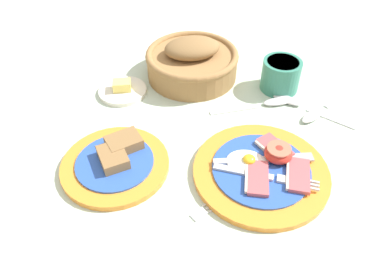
{
  "coord_description": "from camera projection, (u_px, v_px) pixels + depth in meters",
  "views": [
    {
      "loc": [
        -0.03,
        -0.45,
        0.52
      ],
      "look_at": [
        -0.08,
        0.11,
        0.02
      ],
      "focal_mm": 35.0,
      "sensor_mm": 36.0,
      "label": 1
    }
  ],
  "objects": [
    {
      "name": "bread_basket",
      "position": [
        192.0,
        61.0,
        0.89
      ],
      "size": [
        0.22,
        0.22,
        0.1
      ],
      "color": "olive",
      "rests_on": "ground_plane"
    },
    {
      "name": "teaspoon_near_cup",
      "position": [
        320.0,
        110.0,
        0.81
      ],
      "size": [
        0.15,
        0.15,
        0.01
      ],
      "rotation": [
        0.0,
        0.0,
        3.95
      ],
      "color": "silver",
      "rests_on": "ground_plane"
    },
    {
      "name": "teaspoon_by_saucer",
      "position": [
        267.0,
        103.0,
        0.83
      ],
      "size": [
        0.19,
        0.08,
        0.01
      ],
      "rotation": [
        0.0,
        0.0,
        0.32
      ],
      "color": "silver",
      "rests_on": "ground_plane"
    },
    {
      "name": "fork_on_cloth",
      "position": [
        181.0,
        226.0,
        0.6
      ],
      "size": [
        0.14,
        0.14,
        0.01
      ],
      "rotation": [
        0.0,
        0.0,
        0.78
      ],
      "color": "silver",
      "rests_on": "ground_plane"
    },
    {
      "name": "butter_dish",
      "position": [
        123.0,
        90.0,
        0.86
      ],
      "size": [
        0.11,
        0.11,
        0.03
      ],
      "color": "silver",
      "rests_on": "ground_plane"
    },
    {
      "name": "sugar_cup",
      "position": [
        281.0,
        74.0,
        0.86
      ],
      "size": [
        0.09,
        0.09,
        0.07
      ],
      "color": "#337F6B",
      "rests_on": "ground_plane"
    },
    {
      "name": "bread_plate",
      "position": [
        116.0,
        162.0,
        0.69
      ],
      "size": [
        0.2,
        0.2,
        0.04
      ],
      "color": "orange",
      "rests_on": "ground_plane"
    },
    {
      "name": "teaspoon_stray",
      "position": [
        298.0,
        104.0,
        0.83
      ],
      "size": [
        0.18,
        0.11,
        0.01
      ],
      "rotation": [
        0.0,
        0.0,
        2.61
      ],
      "color": "silver",
      "rests_on": "ground_plane"
    },
    {
      "name": "ground_plane",
      "position": [
        229.0,
        178.0,
        0.68
      ],
      "size": [
        3.0,
        3.0,
        0.0
      ],
      "primitive_type": "plane",
      "color": "#B7CCB7"
    },
    {
      "name": "breakfast_plate",
      "position": [
        263.0,
        169.0,
        0.68
      ],
      "size": [
        0.25,
        0.25,
        0.04
      ],
      "color": "orange",
      "rests_on": "ground_plane"
    }
  ]
}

